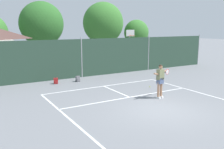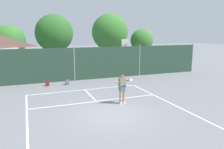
{
  "view_description": "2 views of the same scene",
  "coord_description": "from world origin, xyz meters",
  "px_view_note": "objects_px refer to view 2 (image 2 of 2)",
  "views": [
    {
      "loc": [
        -7.67,
        -8.54,
        3.88
      ],
      "look_at": [
        0.54,
        5.34,
        0.76
      ],
      "focal_mm": 40.09,
      "sensor_mm": 36.0,
      "label": 1
    },
    {
      "loc": [
        -3.91,
        -10.26,
        4.28
      ],
      "look_at": [
        1.67,
        4.1,
        1.31
      ],
      "focal_mm": 35.47,
      "sensor_mm": 36.0,
      "label": 2
    }
  ],
  "objects_px": {
    "tennis_player": "(122,86)",
    "backpack_red": "(47,84)",
    "tennis_ball": "(124,92)",
    "basketball_hoop": "(125,51)",
    "backpack_grey": "(67,82)"
  },
  "relations": [
    {
      "from": "tennis_ball",
      "to": "tennis_player",
      "type": "bearing_deg",
      "value": -116.91
    },
    {
      "from": "tennis_player",
      "to": "backpack_red",
      "type": "distance_m",
      "value": 7.39
    },
    {
      "from": "tennis_ball",
      "to": "backpack_red",
      "type": "relative_size",
      "value": 0.14
    },
    {
      "from": "backpack_red",
      "to": "backpack_grey",
      "type": "bearing_deg",
      "value": -4.45
    },
    {
      "from": "basketball_hoop",
      "to": "tennis_ball",
      "type": "xyz_separation_m",
      "value": [
        -3.39,
        -7.24,
        -2.28
      ]
    },
    {
      "from": "basketball_hoop",
      "to": "backpack_grey",
      "type": "bearing_deg",
      "value": -153.85
    },
    {
      "from": "backpack_grey",
      "to": "tennis_ball",
      "type": "bearing_deg",
      "value": -49.37
    },
    {
      "from": "tennis_player",
      "to": "backpack_red",
      "type": "height_order",
      "value": "tennis_player"
    },
    {
      "from": "backpack_red",
      "to": "backpack_grey",
      "type": "xyz_separation_m",
      "value": [
        1.57,
        -0.12,
        0.0
      ]
    },
    {
      "from": "backpack_red",
      "to": "backpack_grey",
      "type": "relative_size",
      "value": 1.0
    },
    {
      "from": "backpack_grey",
      "to": "backpack_red",
      "type": "bearing_deg",
      "value": 175.55
    },
    {
      "from": "basketball_hoop",
      "to": "backpack_grey",
      "type": "relative_size",
      "value": 7.67
    },
    {
      "from": "tennis_player",
      "to": "tennis_ball",
      "type": "xyz_separation_m",
      "value": [
        1.13,
        2.22,
        -1.08
      ]
    },
    {
      "from": "tennis_player",
      "to": "backpack_red",
      "type": "xyz_separation_m",
      "value": [
        -3.81,
        6.26,
        -0.92
      ]
    },
    {
      "from": "tennis_player",
      "to": "backpack_red",
      "type": "bearing_deg",
      "value": 121.34
    }
  ]
}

